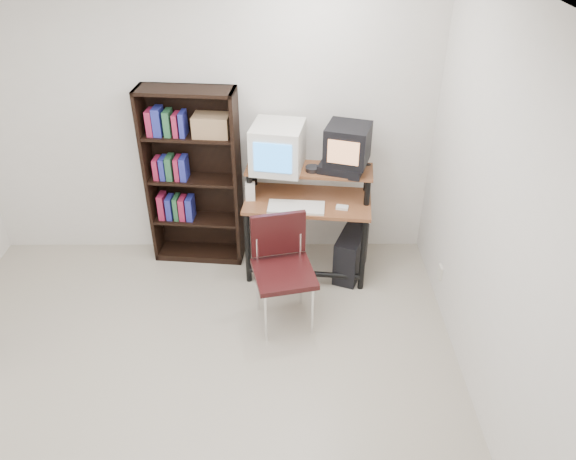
{
  "coord_description": "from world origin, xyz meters",
  "views": [
    {
      "loc": [
        0.7,
        -2.55,
        3.13
      ],
      "look_at": [
        0.72,
        1.1,
        0.75
      ],
      "focal_mm": 35.0,
      "sensor_mm": 36.0,
      "label": 1
    }
  ],
  "objects_px": {
    "computer_desk": "(308,205)",
    "school_chair": "(282,260)",
    "bookshelf": "(194,175)",
    "crt_monitor": "(278,147)",
    "pc_tower": "(351,254)",
    "crt_tv": "(348,144)"
  },
  "relations": [
    {
      "from": "crt_monitor",
      "to": "crt_tv",
      "type": "xyz_separation_m",
      "value": [
        0.58,
        -0.04,
        0.05
      ]
    },
    {
      "from": "school_chair",
      "to": "bookshelf",
      "type": "height_order",
      "value": "bookshelf"
    },
    {
      "from": "crt_monitor",
      "to": "pc_tower",
      "type": "xyz_separation_m",
      "value": [
        0.65,
        -0.19,
        -0.96
      ]
    },
    {
      "from": "crt_monitor",
      "to": "pc_tower",
      "type": "relative_size",
      "value": 1.08
    },
    {
      "from": "pc_tower",
      "to": "crt_tv",
      "type": "bearing_deg",
      "value": 136.56
    },
    {
      "from": "crt_monitor",
      "to": "computer_desk",
      "type": "bearing_deg",
      "value": -12.56
    },
    {
      "from": "bookshelf",
      "to": "school_chair",
      "type": "bearing_deg",
      "value": -43.17
    },
    {
      "from": "pc_tower",
      "to": "bookshelf",
      "type": "relative_size",
      "value": 0.28
    },
    {
      "from": "crt_monitor",
      "to": "pc_tower",
      "type": "bearing_deg",
      "value": -6.03
    },
    {
      "from": "computer_desk",
      "to": "pc_tower",
      "type": "distance_m",
      "value": 0.61
    },
    {
      "from": "computer_desk",
      "to": "crt_monitor",
      "type": "relative_size",
      "value": 2.32
    },
    {
      "from": "school_chair",
      "to": "bookshelf",
      "type": "xyz_separation_m",
      "value": [
        -0.78,
        0.89,
        0.28
      ]
    },
    {
      "from": "crt_tv",
      "to": "bookshelf",
      "type": "distance_m",
      "value": 1.38
    },
    {
      "from": "crt_monitor",
      "to": "bookshelf",
      "type": "height_order",
      "value": "bookshelf"
    },
    {
      "from": "computer_desk",
      "to": "school_chair",
      "type": "distance_m",
      "value": 0.7
    },
    {
      "from": "crt_tv",
      "to": "pc_tower",
      "type": "distance_m",
      "value": 1.02
    },
    {
      "from": "computer_desk",
      "to": "pc_tower",
      "type": "height_order",
      "value": "computer_desk"
    },
    {
      "from": "crt_monitor",
      "to": "school_chair",
      "type": "xyz_separation_m",
      "value": [
        0.03,
        -0.76,
        -0.6
      ]
    },
    {
      "from": "crt_monitor",
      "to": "bookshelf",
      "type": "relative_size",
      "value": 0.3
    },
    {
      "from": "crt_monitor",
      "to": "crt_tv",
      "type": "distance_m",
      "value": 0.58
    },
    {
      "from": "computer_desk",
      "to": "pc_tower",
      "type": "bearing_deg",
      "value": -5.77
    },
    {
      "from": "crt_tv",
      "to": "crt_monitor",
      "type": "bearing_deg",
      "value": -166.78
    }
  ]
}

